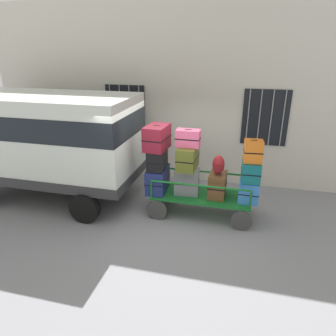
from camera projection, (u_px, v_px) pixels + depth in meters
name	position (u px, v px, depth m)	size (l,w,h in m)	color
ground_plane	(165.00, 213.00, 7.55)	(40.00, 40.00, 0.00)	gray
building_wall	(186.00, 95.00, 8.78)	(12.00, 0.38, 5.00)	beige
van	(47.00, 136.00, 7.83)	(4.56, 2.18, 2.70)	silver
luggage_cart	(201.00, 199.00, 7.36)	(2.39, 1.02, 0.52)	#146023
cart_railing	(202.00, 181.00, 7.19)	(2.26, 0.89, 0.45)	#146023
suitcase_left_bottom	(158.00, 179.00, 7.45)	(0.48, 0.82, 0.58)	navy
suitcase_left_middle	(157.00, 159.00, 7.24)	(0.43, 0.69, 0.47)	black
suitcase_left_top	(157.00, 138.00, 7.05)	(0.53, 0.75, 0.56)	maroon
suitcase_midleft_bottom	(187.00, 182.00, 7.27)	(0.60, 0.41, 0.63)	slate
suitcase_midleft_middle	(188.00, 157.00, 7.11)	(0.43, 0.75, 0.54)	#4C5119
suitcase_midleft_top	(188.00, 138.00, 6.90)	(0.55, 0.31, 0.40)	#CC4C72
suitcase_center_bottom	(217.00, 185.00, 7.15)	(0.40, 0.57, 0.58)	brown
suitcase_midright_bottom	(249.00, 190.00, 6.98)	(0.47, 0.56, 0.49)	#3372C6
suitcase_midright_middle	(251.00, 171.00, 6.79)	(0.43, 0.51, 0.45)	#0F5960
suitcase_midright_top	(253.00, 151.00, 6.62)	(0.42, 0.37, 0.49)	orange
backpack	(218.00, 165.00, 6.92)	(0.27, 0.22, 0.44)	maroon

